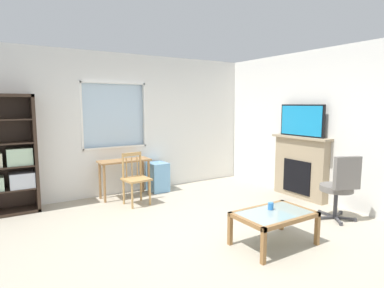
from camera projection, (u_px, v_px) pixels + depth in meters
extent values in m
cube|color=#B2A893|center=(196.00, 234.00, 4.31)|extent=(6.31, 6.01, 0.02)
cube|color=white|center=(128.00, 169.00, 6.36)|extent=(5.31, 0.12, 0.90)
cube|color=white|center=(126.00, 68.00, 6.12)|extent=(5.31, 0.12, 0.55)
cube|color=white|center=(26.00, 117.00, 5.30)|extent=(1.77, 0.12, 1.25)
cube|color=white|center=(192.00, 114.00, 7.02)|extent=(2.32, 0.12, 1.25)
cube|color=silver|center=(113.00, 115.00, 6.09)|extent=(1.22, 0.02, 1.25)
cube|color=white|center=(116.00, 147.00, 6.11)|extent=(1.28, 0.06, 0.03)
cube|color=white|center=(114.00, 83.00, 5.96)|extent=(1.28, 0.06, 0.03)
cube|color=white|center=(82.00, 116.00, 5.71)|extent=(0.03, 0.06, 1.25)
cube|color=white|center=(144.00, 115.00, 6.36)|extent=(0.03, 0.06, 1.25)
cube|color=white|center=(326.00, 127.00, 5.58)|extent=(0.12, 5.21, 2.70)
cube|color=#38281E|center=(35.00, 153.00, 5.20)|extent=(0.05, 0.38, 1.90)
cube|color=#38281E|center=(1.00, 95.00, 4.86)|extent=(0.90, 0.38, 0.05)
cube|color=#38281E|center=(9.00, 212.00, 5.09)|extent=(0.90, 0.38, 0.05)
cube|color=#38281E|center=(5.00, 154.00, 5.13)|extent=(0.90, 0.02, 1.90)
cube|color=#38281E|center=(8.00, 190.00, 5.05)|extent=(0.85, 0.36, 0.02)
cube|color=#38281E|center=(6.00, 167.00, 5.00)|extent=(0.85, 0.36, 0.02)
cube|color=#38281E|center=(4.00, 143.00, 4.95)|extent=(0.85, 0.36, 0.02)
cube|color=#38281E|center=(2.00, 120.00, 4.91)|extent=(0.85, 0.36, 0.02)
cube|color=silver|center=(22.00, 180.00, 5.13)|extent=(0.36, 0.32, 0.24)
cube|color=#B7D6B2|center=(20.00, 156.00, 5.08)|extent=(0.37, 0.28, 0.27)
cube|color=#A37547|center=(124.00, 161.00, 5.93)|extent=(0.95, 0.38, 0.03)
cylinder|color=#A37547|center=(105.00, 184.00, 5.63)|extent=(0.04, 0.04, 0.68)
cylinder|color=#A37547|center=(149.00, 178.00, 6.08)|extent=(0.04, 0.04, 0.68)
cylinder|color=#A37547|center=(100.00, 181.00, 5.87)|extent=(0.04, 0.04, 0.68)
cylinder|color=#A37547|center=(143.00, 175.00, 6.32)|extent=(0.04, 0.04, 0.68)
cube|color=tan|center=(136.00, 179.00, 5.50)|extent=(0.46, 0.44, 0.04)
cylinder|color=tan|center=(132.00, 196.00, 5.30)|extent=(0.04, 0.04, 0.43)
cylinder|color=tan|center=(150.00, 193.00, 5.51)|extent=(0.04, 0.04, 0.43)
cylinder|color=tan|center=(124.00, 192.00, 5.55)|extent=(0.04, 0.04, 0.43)
cylinder|color=tan|center=(141.00, 189.00, 5.76)|extent=(0.04, 0.04, 0.43)
cylinder|color=tan|center=(123.00, 166.00, 5.50)|extent=(0.04, 0.04, 0.45)
cylinder|color=tan|center=(140.00, 164.00, 5.70)|extent=(0.04, 0.04, 0.45)
cube|color=tan|center=(132.00, 154.00, 5.58)|extent=(0.36, 0.07, 0.06)
cylinder|color=tan|center=(126.00, 168.00, 5.54)|extent=(0.02, 0.02, 0.35)
cylinder|color=tan|center=(132.00, 167.00, 5.60)|extent=(0.02, 0.02, 0.35)
cylinder|color=tan|center=(137.00, 166.00, 5.67)|extent=(0.02, 0.02, 0.35)
cube|color=#72ADDB|center=(158.00, 177.00, 6.40)|extent=(0.35, 0.40, 0.58)
cube|color=tan|center=(300.00, 168.00, 5.92)|extent=(0.18, 1.09, 1.11)
cube|color=black|center=(297.00, 177.00, 5.89)|extent=(0.03, 0.60, 0.61)
cube|color=tan|center=(301.00, 137.00, 5.84)|extent=(0.26, 1.19, 0.04)
cube|color=black|center=(302.00, 120.00, 5.80)|extent=(0.05, 0.93, 0.58)
cube|color=#198CCC|center=(301.00, 121.00, 5.79)|extent=(0.01, 0.88, 0.53)
cylinder|color=slate|center=(336.00, 188.00, 4.81)|extent=(0.48, 0.48, 0.09)
cube|color=slate|center=(347.00, 173.00, 4.56)|extent=(0.40, 0.22, 0.48)
cylinder|color=#38383D|center=(336.00, 203.00, 4.84)|extent=(0.06, 0.06, 0.42)
cube|color=#38383D|center=(327.00, 217.00, 4.84)|extent=(0.27, 0.13, 0.03)
cylinder|color=#38383D|center=(318.00, 218.00, 4.82)|extent=(0.05, 0.05, 0.05)
cube|color=#38383D|center=(338.00, 220.00, 4.73)|extent=(0.20, 0.24, 0.03)
cylinder|color=#38383D|center=(341.00, 224.00, 4.59)|extent=(0.05, 0.05, 0.05)
cube|color=#38383D|center=(345.00, 218.00, 4.81)|extent=(0.18, 0.25, 0.03)
cylinder|color=#38383D|center=(355.00, 220.00, 4.75)|extent=(0.05, 0.05, 0.05)
cube|color=#38383D|center=(338.00, 214.00, 4.97)|extent=(0.28, 0.11, 0.03)
cylinder|color=#38383D|center=(341.00, 212.00, 5.07)|extent=(0.05, 0.05, 0.05)
cube|color=#38383D|center=(327.00, 214.00, 4.99)|extent=(0.05, 0.28, 0.03)
cylinder|color=#38383D|center=(319.00, 212.00, 5.11)|extent=(0.05, 0.05, 0.05)
cube|color=#8C9E99|center=(274.00, 213.00, 3.92)|extent=(0.87, 0.53, 0.02)
cube|color=olive|center=(293.00, 222.00, 3.68)|extent=(0.97, 0.05, 0.05)
cube|color=olive|center=(258.00, 208.00, 4.17)|extent=(0.97, 0.05, 0.05)
cube|color=olive|center=(246.00, 222.00, 3.68)|extent=(0.05, 0.63, 0.05)
cube|color=olive|center=(299.00, 208.00, 4.17)|extent=(0.05, 0.63, 0.05)
cube|color=olive|center=(263.00, 248.00, 3.47)|extent=(0.05, 0.05, 0.37)
cube|color=olive|center=(317.00, 230.00, 3.95)|extent=(0.05, 0.05, 0.37)
cube|color=olive|center=(230.00, 230.00, 3.95)|extent=(0.05, 0.05, 0.37)
cube|color=olive|center=(282.00, 217.00, 4.43)|extent=(0.05, 0.05, 0.37)
cylinder|color=#337FD6|center=(271.00, 206.00, 4.02)|extent=(0.07, 0.07, 0.09)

